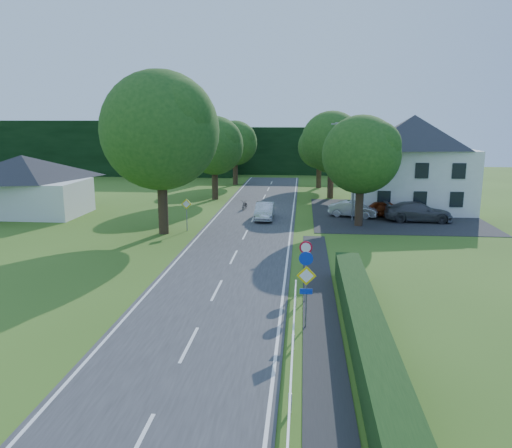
# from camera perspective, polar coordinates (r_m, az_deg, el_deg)

# --- Properties ---
(road) EXTENTS (7.00, 80.00, 0.04)m
(road) POSITION_cam_1_polar(r_m,az_deg,el_deg) (32.21, -2.08, -2.86)
(road) COLOR #323234
(road) RESTS_ON ground
(footpath) EXTENTS (1.50, 44.00, 0.04)m
(footpath) POSITION_cam_1_polar(r_m,az_deg,el_deg) (15.29, 8.31, -20.70)
(footpath) COLOR #242527
(footpath) RESTS_ON ground
(parking_pad) EXTENTS (14.00, 16.00, 0.04)m
(parking_pad) POSITION_cam_1_polar(r_m,az_deg,el_deg) (45.33, 15.36, 1.05)
(parking_pad) COLOR #242527
(parking_pad) RESTS_ON ground
(line_edge_left) EXTENTS (0.12, 80.00, 0.01)m
(line_edge_left) POSITION_cam_1_polar(r_m,az_deg,el_deg) (32.77, -7.73, -2.66)
(line_edge_left) COLOR white
(line_edge_left) RESTS_ON road
(line_edge_right) EXTENTS (0.12, 80.00, 0.01)m
(line_edge_right) POSITION_cam_1_polar(r_m,az_deg,el_deg) (31.95, 3.72, -2.96)
(line_edge_right) COLOR white
(line_edge_right) RESTS_ON road
(line_centre) EXTENTS (0.12, 80.00, 0.01)m
(line_centre) POSITION_cam_1_polar(r_m,az_deg,el_deg) (32.20, -2.08, -2.82)
(line_centre) COLOR white
(line_centre) RESTS_ON road
(hedge_right) EXTENTS (1.20, 30.00, 1.30)m
(hedge_right) POSITION_cam_1_polar(r_m,az_deg,el_deg) (13.47, 16.00, -22.85)
(hedge_right) COLOR #153210
(hedge_right) RESTS_ON ground
(tree_main) EXTENTS (9.40, 9.40, 11.64)m
(tree_main) POSITION_cam_1_polar(r_m,az_deg,el_deg) (36.38, -10.82, 7.91)
(tree_main) COLOR #1E4A16
(tree_main) RESTS_ON ground
(tree_left_far) EXTENTS (7.00, 7.00, 8.58)m
(tree_left_far) POSITION_cam_1_polar(r_m,az_deg,el_deg) (51.83, -4.76, 7.51)
(tree_left_far) COLOR #1E4A16
(tree_left_far) RESTS_ON ground
(tree_right_far) EXTENTS (7.40, 7.40, 9.09)m
(tree_right_far) POSITION_cam_1_polar(r_m,az_deg,el_deg) (53.08, 8.61, 7.80)
(tree_right_far) COLOR #1E4A16
(tree_right_far) RESTS_ON ground
(tree_left_back) EXTENTS (6.60, 6.60, 8.07)m
(tree_left_back) POSITION_cam_1_polar(r_m,az_deg,el_deg) (63.60, -2.40, 8.12)
(tree_left_back) COLOR #1E4A16
(tree_left_back) RESTS_ON ground
(tree_right_back) EXTENTS (6.20, 6.20, 7.56)m
(tree_right_back) POSITION_cam_1_polar(r_m,az_deg,el_deg) (61.07, 7.24, 7.64)
(tree_right_back) COLOR #1E4A16
(tree_right_back) RESTS_ON ground
(tree_right_mid) EXTENTS (7.00, 7.00, 8.58)m
(tree_right_mid) POSITION_cam_1_polar(r_m,az_deg,el_deg) (39.32, 11.88, 5.91)
(tree_right_mid) COLOR #1E4A16
(tree_right_mid) RESTS_ON ground
(treeline_left) EXTENTS (44.00, 6.00, 8.00)m
(treeline_left) POSITION_cam_1_polar(r_m,az_deg,el_deg) (79.74, -18.54, 8.27)
(treeline_left) COLOR black
(treeline_left) RESTS_ON ground
(treeline_right) EXTENTS (30.00, 5.00, 7.00)m
(treeline_right) POSITION_cam_1_polar(r_m,az_deg,el_deg) (77.12, 8.38, 8.27)
(treeline_right) COLOR black
(treeline_right) RESTS_ON ground
(bungalow_left) EXTENTS (11.00, 6.50, 5.20)m
(bungalow_left) POSITION_cam_1_polar(r_m,az_deg,el_deg) (47.76, -25.01, 4.17)
(bungalow_left) COLOR silver
(bungalow_left) RESTS_ON ground
(house_white) EXTENTS (10.60, 8.40, 8.60)m
(house_white) POSITION_cam_1_polar(r_m,az_deg,el_deg) (48.06, 17.41, 6.81)
(house_white) COLOR silver
(house_white) RESTS_ON ground
(streetlight) EXTENTS (2.03, 0.18, 8.00)m
(streetlight) POSITION_cam_1_polar(r_m,az_deg,el_deg) (41.24, 10.98, 6.46)
(streetlight) COLOR gray
(streetlight) RESTS_ON ground
(sign_priority_right) EXTENTS (0.78, 0.09, 2.59)m
(sign_priority_right) POSITION_cam_1_polar(r_m,az_deg,el_deg) (19.92, 5.76, -6.99)
(sign_priority_right) COLOR gray
(sign_priority_right) RESTS_ON ground
(sign_roundabout) EXTENTS (0.64, 0.08, 2.37)m
(sign_roundabout) POSITION_cam_1_polar(r_m,az_deg,el_deg) (22.82, 5.72, -4.85)
(sign_roundabout) COLOR gray
(sign_roundabout) RESTS_ON ground
(sign_speed_limit) EXTENTS (0.64, 0.11, 2.37)m
(sign_speed_limit) POSITION_cam_1_polar(r_m,az_deg,el_deg) (24.71, 5.71, -3.31)
(sign_speed_limit) COLOR gray
(sign_speed_limit) RESTS_ON ground
(sign_priority_left) EXTENTS (0.78, 0.09, 2.44)m
(sign_priority_left) POSITION_cam_1_polar(r_m,az_deg,el_deg) (37.44, -7.95, 1.78)
(sign_priority_left) COLOR gray
(sign_priority_left) RESTS_ON ground
(moving_car) EXTENTS (1.47, 4.20, 1.38)m
(moving_car) POSITION_cam_1_polar(r_m,az_deg,el_deg) (41.48, 0.99, 1.50)
(moving_car) COLOR silver
(moving_car) RESTS_ON road
(motorcycle) EXTENTS (0.76, 1.77, 0.90)m
(motorcycle) POSITION_cam_1_polar(r_m,az_deg,el_deg) (46.00, -1.28, 2.23)
(motorcycle) COLOR black
(motorcycle) RESTS_ON road
(parked_car_red) EXTENTS (4.08, 1.81, 1.37)m
(parked_car_red) POSITION_cam_1_polar(r_m,az_deg,el_deg) (44.03, 14.68, 1.71)
(parked_car_red) COLOR maroon
(parked_car_red) RESTS_ON parking_pad
(parked_car_silver_a) EXTENTS (4.33, 2.51, 1.35)m
(parked_car_silver_a) POSITION_cam_1_polar(r_m,az_deg,el_deg) (43.23, 11.05, 1.68)
(parked_car_silver_a) COLOR #B7B7BC
(parked_car_silver_a) RESTS_ON parking_pad
(parked_car_grey) EXTENTS (5.41, 2.26, 1.56)m
(parked_car_grey) POSITION_cam_1_polar(r_m,az_deg,el_deg) (42.73, 18.03, 1.34)
(parked_car_grey) COLOR #48484C
(parked_car_grey) RESTS_ON parking_pad
(parked_car_silver_b) EXTENTS (4.78, 2.53, 1.28)m
(parked_car_silver_b) POSITION_cam_1_polar(r_m,az_deg,el_deg) (46.95, 19.61, 1.97)
(parked_car_silver_b) COLOR silver
(parked_car_silver_b) RESTS_ON parking_pad
(parasol) EXTENTS (2.39, 2.44, 2.19)m
(parasol) POSITION_cam_1_polar(r_m,az_deg,el_deg) (46.79, 12.58, 2.91)
(parasol) COLOR #B2240E
(parasol) RESTS_ON parking_pad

